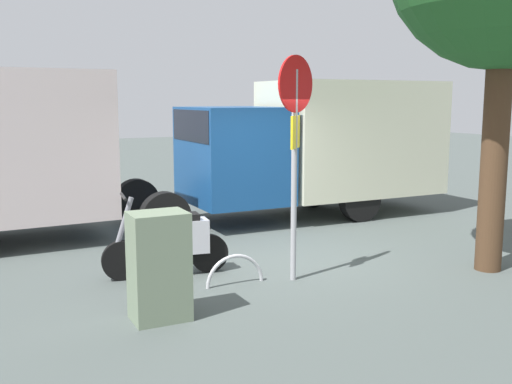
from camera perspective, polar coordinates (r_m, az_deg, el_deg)
ground_plane at (r=9.54m, az=3.29°, el=-6.32°), size 60.00×60.00×0.00m
box_truck_near at (r=12.77m, az=5.56°, el=4.78°), size 6.96×2.47×2.88m
motorcycle at (r=8.55m, az=-8.39°, el=-4.59°), size 1.80×0.64×1.20m
stop_sign at (r=8.05m, az=3.76°, el=5.71°), size 0.71×0.33×3.08m
utility_cabinet at (r=6.87m, az=-9.30°, el=-7.06°), size 0.66×0.52×1.25m
bike_rack_hoop at (r=8.20m, az=-2.02°, el=-8.86°), size 0.85×0.10×0.85m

